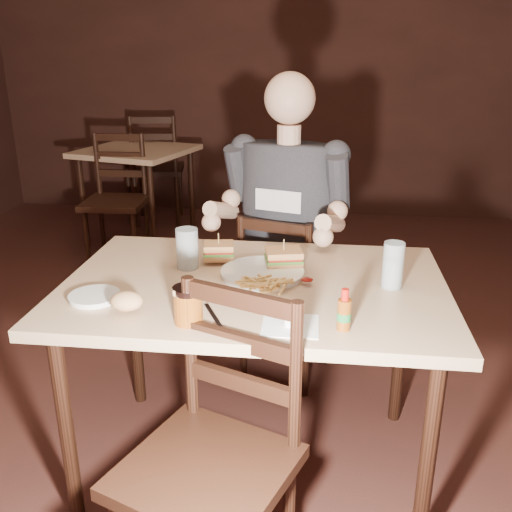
# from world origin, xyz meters

# --- Properties ---
(room_shell) EXTENTS (7.00, 7.00, 7.00)m
(room_shell) POSITION_xyz_m (0.00, 0.00, 1.40)
(room_shell) COLOR black
(room_shell) RESTS_ON ground
(main_table) EXTENTS (1.33, 0.89, 0.77)m
(main_table) POSITION_xyz_m (-0.10, -0.13, 0.70)
(main_table) COLOR tan
(main_table) RESTS_ON ground
(bg_table) EXTENTS (0.98, 0.98, 0.77)m
(bg_table) POSITION_xyz_m (-1.40, 2.50, 0.68)
(bg_table) COLOR tan
(bg_table) RESTS_ON ground
(chair_far) EXTENTS (0.49, 0.52, 0.84)m
(chair_far) POSITION_xyz_m (-0.03, 0.56, 0.42)
(chair_far) COLOR black
(chair_far) RESTS_ON ground
(chair_near) EXTENTS (0.57, 0.59, 0.93)m
(chair_near) POSITION_xyz_m (-0.16, -0.72, 0.46)
(chair_near) COLOR black
(chair_near) RESTS_ON ground
(bg_chair_far) EXTENTS (0.53, 0.57, 0.99)m
(bg_chair_far) POSITION_xyz_m (-1.40, 3.05, 0.49)
(bg_chair_far) COLOR black
(bg_chair_far) RESTS_ON ground
(bg_chair_near) EXTENTS (0.46, 0.50, 0.94)m
(bg_chair_near) POSITION_xyz_m (-1.40, 1.95, 0.47)
(bg_chair_near) COLOR black
(bg_chair_near) RESTS_ON ground
(diner) EXTENTS (0.69, 0.61, 1.01)m
(diner) POSITION_xyz_m (-0.05, 0.51, 0.94)
(diner) COLOR #2D2C31
(diner) RESTS_ON chair_far
(dinner_plate) EXTENTS (0.29, 0.29, 0.02)m
(dinner_plate) POSITION_xyz_m (-0.08, -0.06, 0.78)
(dinner_plate) COLOR white
(dinner_plate) RESTS_ON main_table
(sandwich_left) EXTENTS (0.12, 0.11, 0.10)m
(sandwich_left) POSITION_xyz_m (-0.26, 0.05, 0.84)
(sandwich_left) COLOR tan
(sandwich_left) RESTS_ON dinner_plate
(sandwich_right) EXTENTS (0.15, 0.13, 0.11)m
(sandwich_right) POSITION_xyz_m (-0.01, 0.01, 0.84)
(sandwich_right) COLOR tan
(sandwich_right) RESTS_ON dinner_plate
(fries_pile) EXTENTS (0.22, 0.16, 0.04)m
(fries_pile) POSITION_xyz_m (-0.06, -0.19, 0.80)
(fries_pile) COLOR #EEBC63
(fries_pile) RESTS_ON dinner_plate
(ketchup_dollop) EXTENTS (0.04, 0.04, 0.01)m
(ketchup_dollop) POSITION_xyz_m (0.08, -0.13, 0.79)
(ketchup_dollop) COLOR maroon
(ketchup_dollop) RESTS_ON dinner_plate
(glass_left) EXTENTS (0.08, 0.08, 0.15)m
(glass_left) POSITION_xyz_m (-0.36, -0.02, 0.85)
(glass_left) COLOR silver
(glass_left) RESTS_ON main_table
(glass_right) EXTENTS (0.07, 0.07, 0.16)m
(glass_right) POSITION_xyz_m (0.37, -0.11, 0.85)
(glass_right) COLOR silver
(glass_right) RESTS_ON main_table
(hot_sauce) EXTENTS (0.04, 0.04, 0.13)m
(hot_sauce) POSITION_xyz_m (0.20, -0.44, 0.83)
(hot_sauce) COLOR brown
(hot_sauce) RESTS_ON main_table
(salt_shaker) EXTENTS (0.03, 0.03, 0.06)m
(salt_shaker) POSITION_xyz_m (0.04, -0.45, 0.80)
(salt_shaker) COLOR white
(salt_shaker) RESTS_ON main_table
(syrup_dispenser) EXTENTS (0.09, 0.09, 0.12)m
(syrup_dispenser) POSITION_xyz_m (-0.26, -0.45, 0.83)
(syrup_dispenser) COLOR brown
(syrup_dispenser) RESTS_ON main_table
(napkin) EXTENTS (0.17, 0.16, 0.00)m
(napkin) POSITION_xyz_m (0.05, -0.44, 0.77)
(napkin) COLOR white
(napkin) RESTS_ON main_table
(knife) EXTENTS (0.11, 0.20, 0.01)m
(knife) POSITION_xyz_m (-0.18, -0.44, 0.78)
(knife) COLOR silver
(knife) RESTS_ON napkin
(fork) EXTENTS (0.03, 0.16, 0.01)m
(fork) POSITION_xyz_m (0.06, -0.44, 0.78)
(fork) COLOR silver
(fork) RESTS_ON napkin
(side_plate) EXTENTS (0.16, 0.16, 0.01)m
(side_plate) POSITION_xyz_m (-0.60, -0.33, 0.78)
(side_plate) COLOR white
(side_plate) RESTS_ON main_table
(bread_roll) EXTENTS (0.10, 0.08, 0.06)m
(bread_roll) POSITION_xyz_m (-0.46, -0.42, 0.81)
(bread_roll) COLOR tan
(bread_roll) RESTS_ON side_plate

